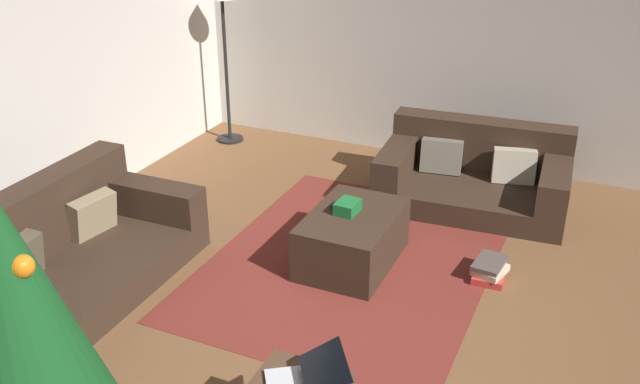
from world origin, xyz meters
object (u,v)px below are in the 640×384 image
Objects in this scene: couch_right at (475,174)px; christmas_tree at (19,352)px; couch_left at (67,253)px; tv_remote at (342,206)px; laptop at (304,383)px; ottoman at (352,239)px; gift_box at (348,207)px; book_stack at (489,271)px.

christmas_tree is at bearing 73.96° from couch_right.
tv_remote is at bearing 125.72° from couch_left.
laptop is (-0.82, -2.23, 0.28)m from couch_left.
couch_left reaches higher than laptop.
couch_right reaches higher than tv_remote.
ottoman is 4.59× the size of gift_box.
book_stack is at bearing -79.11° from ottoman.
christmas_tree is (-2.76, 0.25, 0.59)m from gift_box.
laptop reaches higher than book_stack.
tv_remote is at bearing -3.72° from christmas_tree.
ottoman is (1.12, -1.70, -0.06)m from couch_left.
couch_left is 11.43× the size of tv_remote.
couch_right is (2.55, -2.29, -0.02)m from couch_left.
gift_box is at bearing -5.25° from christmas_tree.
tv_remote is at bearing 58.63° from couch_right.
laptop is (-2.01, -0.64, 0.13)m from tv_remote.
laptop reaches higher than tv_remote.
gift_box is (-1.42, 0.63, 0.20)m from couch_right.
tv_remote is 0.49× the size of book_stack.
couch_right is 3.34× the size of laptop.
christmas_tree is at bearing 156.19° from book_stack.
ottoman is 0.25m from gift_box.
couch_right reaches higher than book_stack.
couch_left is 2.01m from gift_box.
couch_left is 2.28m from christmas_tree.
couch_left is 5.60× the size of book_stack.
couch_left is 1.11× the size of couch_right.
book_stack is at bearing 114.74° from couch_left.
christmas_tree reaches higher than laptop.
ottoman is at bearing 15.19° from laptop.
couch_left reaches higher than book_stack.
tv_remote is at bearing 50.26° from gift_box.
christmas_tree reaches higher than gift_box.
couch_left is 3.00m from book_stack.
christmas_tree is at bearing 134.41° from laptop.
couch_left is 2.06× the size of ottoman.
gift_box is at bearing 61.92° from couch_right.
tv_remote is 0.32× the size of laptop.
christmas_tree is 3.87× the size of laptop.
christmas_tree reaches higher than ottoman.
laptop is (-1.93, -0.53, 0.34)m from ottoman.
couch_right is 1.85× the size of ottoman.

